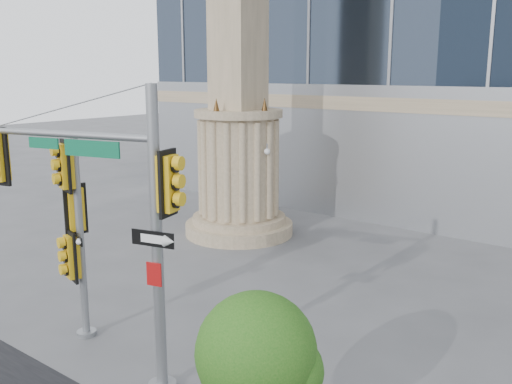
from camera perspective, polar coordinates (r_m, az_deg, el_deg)
The scene contains 5 objects.
ground at distance 13.68m, azimuth -6.69°, elevation -16.88°, with size 120.00×120.00×0.00m, color #545456.
monument at distance 22.71m, azimuth -1.78°, elevation 9.30°, with size 4.40×4.40×16.60m.
main_signal_pole at distance 12.12m, azimuth -14.53°, elevation -1.00°, with size 4.85×1.63×6.37m.
secondary_signal_pole at distance 14.58m, azimuth -17.75°, elevation -2.85°, with size 0.88×0.81×5.10m.
street_tree at distance 9.53m, azimuth 0.26°, elevation -16.25°, with size 2.03×1.98×3.16m.
Camera 1 is at (8.54, -8.42, 6.60)m, focal length 40.00 mm.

